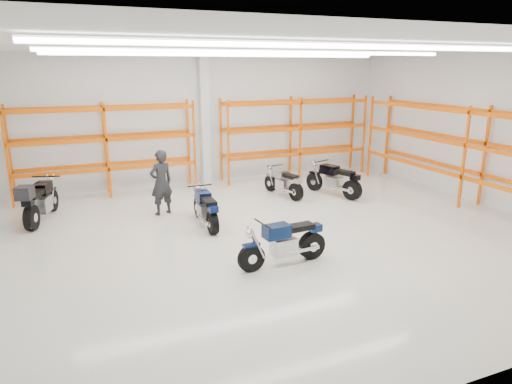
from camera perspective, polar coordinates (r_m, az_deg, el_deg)
name	(u,v)px	position (r m, az deg, el deg)	size (l,w,h in m)	color
ground	(273,235)	(11.45, 2.19, -5.43)	(14.00, 14.00, 0.00)	beige
room_shell	(274,102)	(10.75, 2.32, 11.20)	(14.02, 12.02, 4.51)	white
motorcycle_main	(287,243)	(9.70, 3.85, -6.39)	(2.07, 0.69, 1.02)	black
motorcycle_back_a	(39,202)	(13.49, -25.53, -1.11)	(1.06, 2.33, 1.22)	black
motorcycle_back_b	(206,209)	(12.00, -6.30, -2.18)	(0.67, 2.01, 0.99)	black
motorcycle_back_c	(284,183)	(14.73, 3.58, 1.12)	(0.68, 1.90, 0.94)	black
motorcycle_back_d	(335,181)	(14.98, 9.89, 1.41)	(0.98, 2.10, 1.07)	black
standing_man	(161,182)	(13.06, -11.77, 1.17)	(0.68, 0.44, 1.86)	black
structural_column	(205,120)	(16.26, -6.41, 8.90)	(0.32, 0.32, 4.50)	white
pallet_racking_back_left	(106,141)	(15.39, -18.29, 6.11)	(5.67, 0.87, 3.00)	orange
pallet_racking_back_right	(295,130)	(17.27, 4.95, 7.76)	(5.67, 0.87, 3.00)	orange
pallet_racking_side	(476,147)	(14.83, 25.77, 5.13)	(0.87, 9.07, 3.00)	orange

